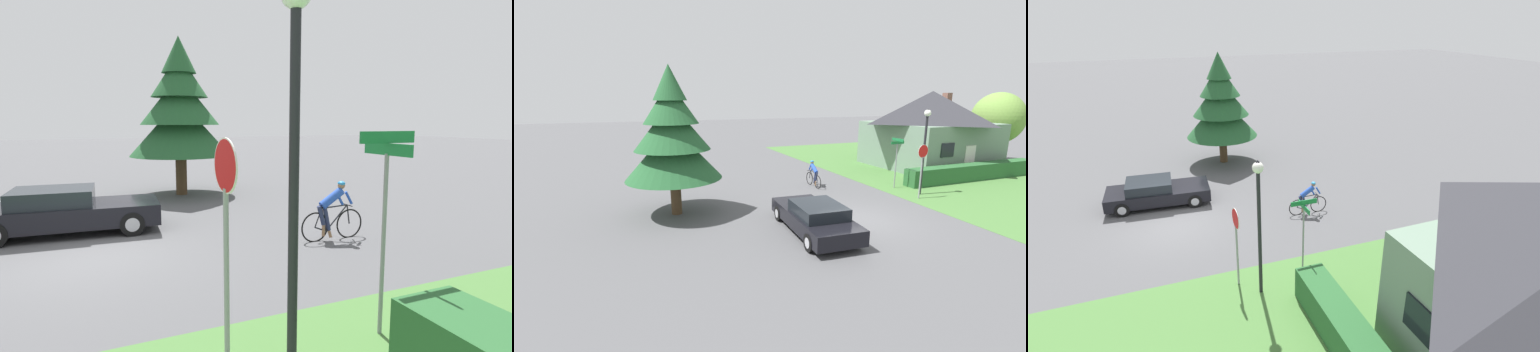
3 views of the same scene
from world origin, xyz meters
TOP-DOWN VIEW (x-y plane):
  - ground_plane at (0.00, 0.00)m, footprint 140.00×140.00m
  - grass_verge_right at (12.12, 4.00)m, footprint 16.00×36.00m
  - cottage_house at (12.08, 8.18)m, footprint 8.34×7.77m
  - hedge_row at (11.22, 3.54)m, footprint 10.29×0.90m
  - sedan_left_lane at (-2.32, -0.54)m, footprint 2.18×4.77m
  - cyclist at (1.02, 5.72)m, footprint 0.44×1.80m
  - stop_sign at (4.89, 1.55)m, footprint 0.68×0.07m
  - street_lamp at (5.53, 2.12)m, footprint 0.34×0.34m
  - street_name_sign at (5.19, 3.72)m, footprint 0.90×0.90m
  - conifer_tall_near at (-7.00, 3.67)m, footprint 4.11×4.11m
  - deciduous_tree_right at (18.26, 7.43)m, footprint 3.83×3.83m

SIDE VIEW (x-z plane):
  - ground_plane at x=0.00m, z-range 0.00..0.00m
  - grass_verge_right at x=12.12m, z-range 0.00..0.01m
  - hedge_row at x=11.22m, z-range 0.00..1.02m
  - sedan_left_lane at x=-2.32m, z-range -0.01..1.23m
  - cyclist at x=1.02m, z-range -0.04..1.48m
  - stop_sign at x=4.89m, z-range 0.56..3.36m
  - street_name_sign at x=5.19m, z-range 0.54..3.40m
  - cottage_house at x=12.08m, z-range 0.11..5.67m
  - street_lamp at x=5.53m, z-range 0.79..5.34m
  - conifer_tall_near at x=-7.00m, z-range 0.26..6.69m
  - deciduous_tree_right at x=18.26m, z-range 0.74..6.26m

